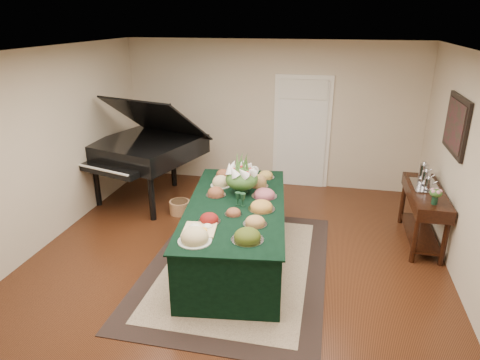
% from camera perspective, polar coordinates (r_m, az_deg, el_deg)
% --- Properties ---
extents(ground, '(6.00, 6.00, 0.00)m').
position_cam_1_polar(ground, '(5.86, -0.63, -10.68)').
color(ground, black).
rests_on(ground, ground).
extents(area_rug, '(2.29, 3.20, 0.01)m').
position_cam_1_polar(area_rug, '(5.73, -0.38, -11.35)').
color(area_rug, black).
rests_on(area_rug, ground).
extents(kitchen_doorway, '(1.05, 0.07, 2.10)m').
position_cam_1_polar(kitchen_doorway, '(8.11, 8.21, 6.14)').
color(kitchen_doorway, silver).
rests_on(kitchen_doorway, ground).
extents(buffet_table, '(1.57, 2.78, 0.80)m').
position_cam_1_polar(buffet_table, '(5.72, -0.54, -6.87)').
color(buffet_table, black).
rests_on(buffet_table, ground).
extents(food_platters, '(1.06, 2.40, 0.14)m').
position_cam_1_polar(food_platters, '(5.50, -0.34, -2.94)').
color(food_platters, '#BAC4B9').
rests_on(food_platters, buffet_table).
extents(cutting_board, '(0.41, 0.41, 0.10)m').
position_cam_1_polar(cutting_board, '(4.92, -5.39, -6.28)').
color(cutting_board, tan).
rests_on(cutting_board, buffet_table).
extents(green_goblets, '(0.15, 0.09, 0.18)m').
position_cam_1_polar(green_goblets, '(5.48, 0.03, -2.55)').
color(green_goblets, black).
rests_on(green_goblets, buffet_table).
extents(floral_centerpiece, '(0.46, 0.46, 0.46)m').
position_cam_1_polar(floral_centerpiece, '(5.77, 0.24, 0.67)').
color(floral_centerpiece, black).
rests_on(floral_centerpiece, buffet_table).
extents(grand_piano, '(2.03, 2.16, 1.87)m').
position_cam_1_polar(grand_piano, '(7.56, -12.36, 4.19)').
color(grand_piano, black).
rests_on(grand_piano, ground).
extents(wicker_basket, '(0.34, 0.34, 0.21)m').
position_cam_1_polar(wicker_basket, '(7.18, -8.02, -3.61)').
color(wicker_basket, '#A06B40').
rests_on(wicker_basket, ground).
extents(mahogany_sideboard, '(0.45, 1.42, 0.82)m').
position_cam_1_polar(mahogany_sideboard, '(6.55, 23.41, -2.69)').
color(mahogany_sideboard, black).
rests_on(mahogany_sideboard, ground).
extents(tea_service, '(0.34, 0.58, 0.30)m').
position_cam_1_polar(tea_service, '(6.62, 23.52, 0.32)').
color(tea_service, '#B8B9C2').
rests_on(tea_service, mahogany_sideboard).
extents(pink_bouquet, '(0.17, 0.17, 0.22)m').
position_cam_1_polar(pink_bouquet, '(5.99, 24.65, -1.67)').
color(pink_bouquet, black).
rests_on(pink_bouquet, mahogany_sideboard).
extents(wall_painting, '(0.05, 0.95, 0.75)m').
position_cam_1_polar(wall_painting, '(6.28, 26.86, 6.55)').
color(wall_painting, black).
rests_on(wall_painting, ground).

